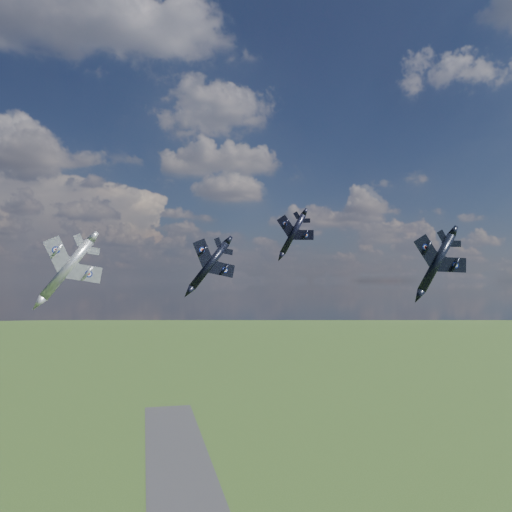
{
  "coord_description": "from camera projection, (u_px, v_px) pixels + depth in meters",
  "views": [
    {
      "loc": [
        -15.75,
        -70.84,
        78.48
      ],
      "look_at": [
        3.1,
        12.61,
        82.78
      ],
      "focal_mm": 35.0,
      "sensor_mm": 36.0,
      "label": 1
    }
  ],
  "objects": [
    {
      "name": "jet_high_navy",
      "position": [
        293.0,
        234.0,
        103.18
      ],
      "size": [
        11.9,
        14.33,
        6.54
      ],
      "primitive_type": null,
      "rotation": [
        0.0,
        0.5,
        -0.25
      ],
      "color": "black"
    },
    {
      "name": "jet_right_navy",
      "position": [
        437.0,
        263.0,
        81.05
      ],
      "size": [
        12.38,
        15.75,
        7.76
      ],
      "primitive_type": null,
      "rotation": [
        0.0,
        0.52,
        -0.14
      ],
      "color": "black"
    },
    {
      "name": "jet_left_silver",
      "position": [
        67.0,
        269.0,
        77.69
      ],
      "size": [
        12.39,
        16.43,
        9.12
      ],
      "primitive_type": null,
      "rotation": [
        0.0,
        0.65,
        0.12
      ],
      "color": "gray"
    },
    {
      "name": "jet_lead_navy",
      "position": [
        209.0,
        265.0,
        80.73
      ],
      "size": [
        11.32,
        14.34,
        7.79
      ],
      "primitive_type": null,
      "rotation": [
        0.0,
        0.68,
        0.22
      ],
      "color": "black"
    }
  ]
}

